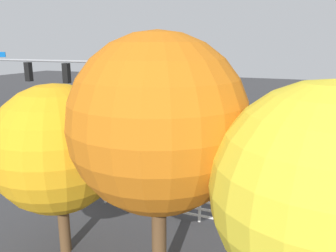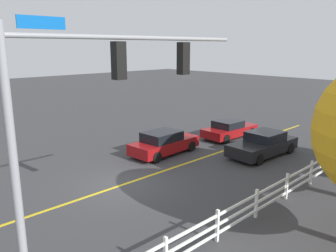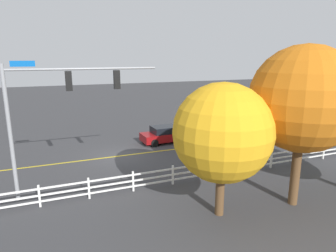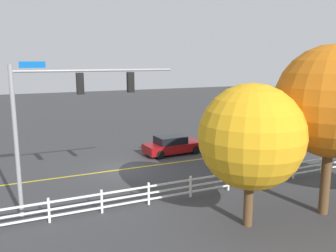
{
  "view_description": "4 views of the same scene",
  "coord_description": "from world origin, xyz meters",
  "px_view_note": "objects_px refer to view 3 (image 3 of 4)",
  "views": [
    {
      "loc": [
        -10.18,
        18.7,
        7.43
      ],
      "look_at": [
        -2.86,
        0.55,
        2.66
      ],
      "focal_mm": 35.84,
      "sensor_mm": 36.0,
      "label": 1
    },
    {
      "loc": [
        8.8,
        12.35,
        6.39
      ],
      "look_at": [
        -1.95,
        1.07,
        2.73
      ],
      "focal_mm": 36.34,
      "sensor_mm": 36.0,
      "label": 2
    },
    {
      "loc": [
        4.31,
        20.67,
        7.23
      ],
      "look_at": [
        -3.36,
        1.47,
        2.34
      ],
      "focal_mm": 31.42,
      "sensor_mm": 36.0,
      "label": 3
    },
    {
      "loc": [
        6.55,
        21.47,
        7.09
      ],
      "look_at": [
        -2.85,
        0.99,
        2.87
      ],
      "focal_mm": 37.56,
      "sensor_mm": 36.0,
      "label": 4
    }
  ],
  "objects_px": {
    "car_1": "(166,134)",
    "car_2": "(236,142)",
    "car_0": "(228,130)",
    "tree_1": "(222,133)",
    "tree_0": "(303,100)"
  },
  "relations": [
    {
      "from": "car_0",
      "to": "car_2",
      "type": "height_order",
      "value": "car_2"
    },
    {
      "from": "car_2",
      "to": "tree_0",
      "type": "xyz_separation_m",
      "value": [
        2.24,
        8.28,
        4.61
      ]
    },
    {
      "from": "car_1",
      "to": "tree_0",
      "type": "bearing_deg",
      "value": -84.23
    },
    {
      "from": "car_1",
      "to": "car_2",
      "type": "height_order",
      "value": "car_2"
    },
    {
      "from": "tree_1",
      "to": "tree_0",
      "type": "bearing_deg",
      "value": 173.04
    },
    {
      "from": "car_0",
      "to": "tree_0",
      "type": "relative_size",
      "value": 0.56
    },
    {
      "from": "car_1",
      "to": "tree_0",
      "type": "xyz_separation_m",
      "value": [
        -1.89,
        12.56,
        4.6
      ]
    },
    {
      "from": "tree_1",
      "to": "car_2",
      "type": "bearing_deg",
      "value": -128.6
    },
    {
      "from": "car_0",
      "to": "car_1",
      "type": "height_order",
      "value": "car_1"
    },
    {
      "from": "tree_0",
      "to": "tree_1",
      "type": "distance_m",
      "value": 4.23
    },
    {
      "from": "car_0",
      "to": "tree_1",
      "type": "bearing_deg",
      "value": -123.07
    },
    {
      "from": "car_0",
      "to": "tree_1",
      "type": "relative_size",
      "value": 0.7
    },
    {
      "from": "car_0",
      "to": "car_2",
      "type": "bearing_deg",
      "value": -113.95
    },
    {
      "from": "car_1",
      "to": "car_2",
      "type": "distance_m",
      "value": 5.95
    },
    {
      "from": "car_1",
      "to": "tree_1",
      "type": "bearing_deg",
      "value": -102.61
    }
  ]
}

